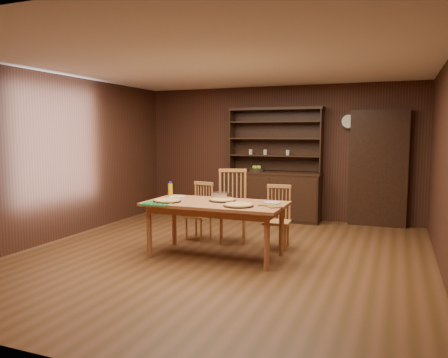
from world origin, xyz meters
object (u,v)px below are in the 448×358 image
at_px(chair_right, 278,215).
at_px(chair_center, 233,203).
at_px(china_hutch, 274,189).
at_px(dining_table, 216,208).
at_px(juice_bottle, 170,189).
at_px(chair_left, 201,209).

bearing_deg(chair_right, chair_center, 167.03).
relative_size(china_hutch, chair_center, 1.93).
distance_m(dining_table, chair_right, 1.05).
bearing_deg(china_hutch, juice_bottle, -111.17).
relative_size(dining_table, chair_left, 2.08).
xyz_separation_m(chair_left, juice_bottle, (-0.27, -0.50, 0.37)).
bearing_deg(juice_bottle, china_hutch, 68.83).
distance_m(chair_left, chair_right, 1.28).
height_order(dining_table, chair_left, chair_left).
bearing_deg(juice_bottle, chair_left, 61.57).
xyz_separation_m(dining_table, chair_left, (-0.61, 0.85, -0.19)).
distance_m(chair_center, juice_bottle, 1.00).
height_order(chair_right, juice_bottle, juice_bottle).
xyz_separation_m(china_hutch, juice_bottle, (-0.94, -2.43, 0.25)).
distance_m(china_hutch, chair_left, 2.05).
distance_m(chair_left, chair_center, 0.54).
relative_size(chair_right, juice_bottle, 4.39).
bearing_deg(chair_center, juice_bottle, -166.10).
distance_m(china_hutch, dining_table, 2.79).
bearing_deg(chair_right, juice_bottle, -169.20).
bearing_deg(china_hutch, chair_center, -94.43).
bearing_deg(chair_center, chair_left, 164.45).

